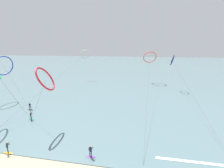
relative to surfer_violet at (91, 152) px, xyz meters
The scene contains 11 objects.
sea_water 98.56m from the surfer_violet, 89.77° to the left, with size 400.00×200.00×0.08m, color slate.
surfer_violet is the anchor object (origin of this frame).
surfer_charcoal 22.86m from the surfer_violet, 144.87° to the left, with size 1.40×0.72×1.70m.
surfer_teal 17.31m from the surfer_violet, 150.44° to the left, with size 1.40×0.70×1.70m.
surfer_amber 11.50m from the surfer_violet, behind, with size 1.40×0.73×1.70m.
kite_coral 50.23m from the surfer_violet, 79.36° to the left, with size 5.74×51.32×12.40m.
kite_crimson 14.29m from the surfer_violet, 146.46° to the left, with size 6.95×4.89×11.05m.
kite_cobalt 35.71m from the surfer_violet, 147.59° to the left, with size 11.74×8.06×11.95m.
kite_ivory 53.62m from the surfer_violet, 109.96° to the left, with size 4.33×46.98×12.86m.
kite_navy 42.51m from the surfer_violet, 67.33° to the left, with size 2.51×40.95×11.57m.
wave_crest_mid 15.27m from the surfer_violet, ahead, with size 13.39×0.50×0.12m, color white.
Camera 1 is at (5.79, -11.50, 14.52)m, focal length 26.11 mm.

